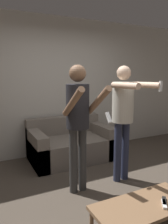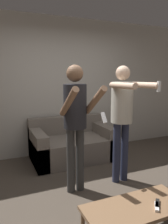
{
  "view_description": "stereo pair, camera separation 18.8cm",
  "coord_description": "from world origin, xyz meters",
  "views": [
    {
      "loc": [
        -1.48,
        -2.2,
        1.61
      ],
      "look_at": [
        0.07,
        0.9,
        1.0
      ],
      "focal_mm": 35.0,
      "sensor_mm": 36.0,
      "label": 1
    },
    {
      "loc": [
        -1.31,
        -2.28,
        1.61
      ],
      "look_at": [
        0.07,
        0.9,
        1.0
      ],
      "focal_mm": 35.0,
      "sensor_mm": 36.0,
      "label": 2
    }
  ],
  "objects": [
    {
      "name": "coffee_table",
      "position": [
        -0.08,
        -0.72,
        0.32
      ],
      "size": [
        1.05,
        0.47,
        0.35
      ],
      "color": "#846042",
      "rests_on": "ground_plane"
    },
    {
      "name": "person_standing_right",
      "position": [
        0.43,
        0.34,
        1.08
      ],
      "size": [
        0.43,
        0.7,
        1.72
      ],
      "color": "#282D47",
      "rests_on": "ground_plane"
    },
    {
      "name": "wall_back",
      "position": [
        0.0,
        1.97,
        1.35
      ],
      "size": [
        6.4,
        0.06,
        2.7
      ],
      "color": "#B7B2A8",
      "rests_on": "ground_plane"
    },
    {
      "name": "person_standing_left",
      "position": [
        -0.3,
        0.34,
        1.07
      ],
      "size": [
        0.42,
        0.68,
        1.72
      ],
      "color": "#383838",
      "rests_on": "ground_plane"
    },
    {
      "name": "couch",
      "position": [
        0.07,
        1.48,
        0.27
      ],
      "size": [
        1.51,
        0.91,
        0.77
      ],
      "color": "slate",
      "rests_on": "ground_plane"
    },
    {
      "name": "remote_near",
      "position": [
        0.07,
        -0.82,
        0.36
      ],
      "size": [
        0.12,
        0.14,
        0.02
      ],
      "color": "white",
      "rests_on": "coffee_table"
    },
    {
      "name": "remote_far",
      "position": [
        0.11,
        -0.79,
        0.36
      ],
      "size": [
        0.13,
        0.13,
        0.02
      ],
      "color": "black",
      "rests_on": "coffee_table"
    },
    {
      "name": "ground_plane",
      "position": [
        0.0,
        0.0,
        0.0
      ],
      "size": [
        14.0,
        14.0,
        0.0
      ],
      "primitive_type": "plane",
      "color": "#4C4238"
    }
  ]
}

